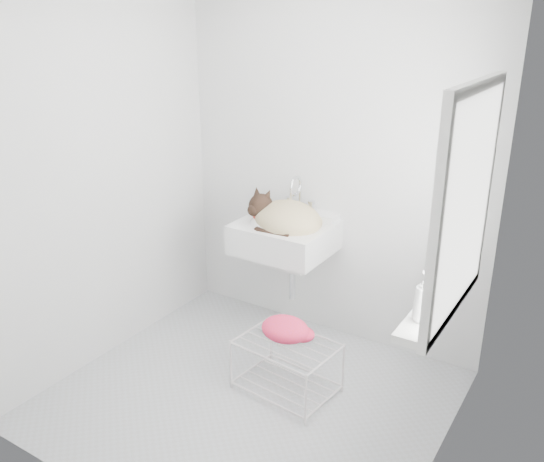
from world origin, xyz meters
The scene contains 15 objects.
floor centered at (0.00, 0.00, 0.00)m, with size 2.20×2.00×0.02m, color #A5A8AC.
back_wall centered at (0.00, 1.00, 1.25)m, with size 2.20×0.02×2.50m, color silver.
right_wall centered at (1.10, 0.00, 1.25)m, with size 0.02×2.00×2.50m, color silver.
left_wall centered at (-1.10, 0.00, 1.25)m, with size 0.02×2.00×2.50m, color silver.
window_glass centered at (1.09, 0.20, 1.35)m, with size 0.01×0.80×1.00m, color white.
window_frame centered at (1.07, 0.20, 1.35)m, with size 0.04×0.90×1.10m, color white.
windowsill centered at (1.01, 0.20, 0.83)m, with size 0.16×0.88×0.04m, color white.
sink centered at (-0.20, 0.74, 0.85)m, with size 0.61×0.53×0.25m, color white.
faucet centered at (-0.20, 0.92, 0.99)m, with size 0.22×0.16×0.22m, color silver, non-canonical shape.
cat centered at (-0.19, 0.72, 0.89)m, with size 0.53×0.46×0.31m.
wire_rack centered at (0.15, 0.19, 0.15)m, with size 0.56×0.39×0.33m, color silver.
towel centered at (0.12, 0.22, 0.36)m, with size 0.30×0.21×0.12m, color red.
bottle_a centered at (1.00, -0.05, 0.85)m, with size 0.08×0.08×0.20m, color silver.
bottle_b centered at (1.00, 0.15, 0.85)m, with size 0.08×0.08×0.18m, color #16787A.
bottle_c centered at (1.00, 0.36, 0.85)m, with size 0.15×0.15×0.19m, color #B0B6BE.
Camera 1 is at (1.65, -2.36, 2.15)m, focal length 37.95 mm.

